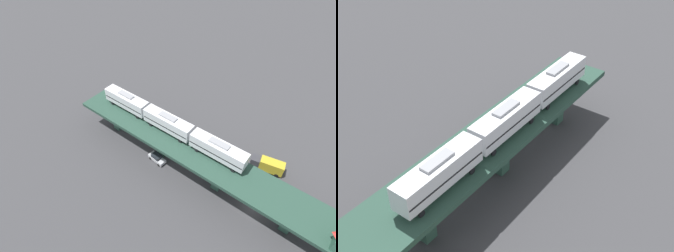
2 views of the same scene
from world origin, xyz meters
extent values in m
cube|color=#244135|center=(0.00, 0.00, 6.90)|extent=(29.20, 91.49, 0.80)
cube|color=#2D5142|center=(8.80, -37.48, 3.25)|extent=(2.16, 2.16, 6.50)
cube|color=#2D5142|center=(5.37, -22.88, 3.25)|extent=(2.16, 2.16, 6.50)
cube|color=#2D5142|center=(1.94, -8.28, 3.25)|extent=(2.16, 2.16, 6.50)
cube|color=silver|center=(6.74, -34.85, 9.84)|extent=(5.47, 12.32, 3.10)
cube|color=black|center=(6.74, -34.85, 9.54)|extent=(5.45, 12.10, 0.24)
cube|color=gray|center=(6.74, -34.85, 11.57)|extent=(2.32, 4.41, 0.36)
cylinder|color=black|center=(6.54, -39.21, 7.72)|extent=(0.41, 0.87, 0.84)
cylinder|color=black|center=(8.86, -38.67, 7.72)|extent=(0.41, 0.87, 0.84)
cylinder|color=black|center=(4.62, -31.03, 7.72)|extent=(0.41, 0.87, 0.84)
cylinder|color=black|center=(6.94, -30.49, 7.72)|extent=(0.41, 0.87, 0.84)
cube|color=silver|center=(3.86, -22.58, 9.84)|extent=(5.47, 12.32, 3.10)
cube|color=black|center=(3.86, -22.58, 9.54)|extent=(5.45, 12.10, 0.24)
cube|color=gray|center=(3.86, -22.58, 11.57)|extent=(2.32, 4.41, 0.36)
cylinder|color=black|center=(3.66, -26.95, 7.72)|extent=(0.41, 0.87, 0.84)
cylinder|color=black|center=(5.98, -26.40, 7.72)|extent=(0.41, 0.87, 0.84)
cylinder|color=black|center=(1.75, -18.77, 7.72)|extent=(0.41, 0.87, 0.84)
cylinder|color=black|center=(4.06, -18.22, 7.72)|extent=(0.41, 0.87, 0.84)
cube|color=silver|center=(0.98, -10.32, 9.84)|extent=(5.47, 12.32, 3.10)
cube|color=black|center=(0.98, -10.32, 9.54)|extent=(5.45, 12.10, 0.24)
cube|color=gray|center=(0.98, -10.32, 11.57)|extent=(2.32, 4.41, 0.36)
cylinder|color=black|center=(0.79, -14.68, 7.72)|extent=(0.41, 0.87, 0.84)
cylinder|color=black|center=(3.10, -14.13, 7.72)|extent=(0.41, 0.87, 0.84)
cylinder|color=black|center=(-1.13, -6.50, 7.72)|extent=(0.41, 0.87, 0.84)
cylinder|color=black|center=(1.18, -5.96, 7.72)|extent=(0.41, 0.87, 0.84)
cube|color=#B7BABF|center=(7.56, -22.12, 0.73)|extent=(2.28, 4.57, 0.80)
cube|color=#1E2328|center=(7.58, -22.27, 1.51)|extent=(1.88, 2.37, 0.76)
cylinder|color=black|center=(6.87, -23.64, 0.33)|extent=(0.31, 0.68, 0.66)
cylinder|color=black|center=(8.57, -23.45, 0.33)|extent=(0.31, 0.68, 0.66)
cylinder|color=black|center=(6.55, -20.80, 0.33)|extent=(0.31, 0.68, 0.66)
cylinder|color=black|center=(8.25, -20.60, 0.33)|extent=(0.31, 0.68, 0.66)
camera|label=1|loc=(30.05, 10.02, 49.01)|focal=28.00mm
camera|label=2|loc=(-33.07, 9.20, 44.24)|focal=50.00mm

